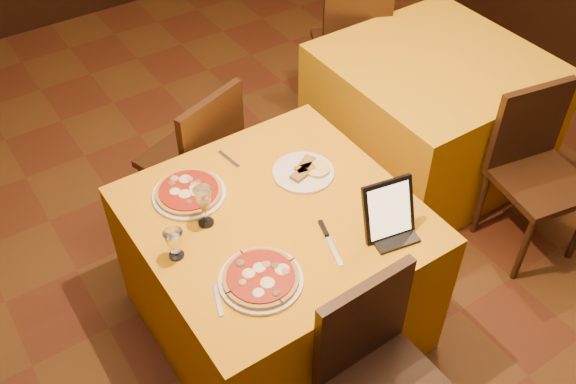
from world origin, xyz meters
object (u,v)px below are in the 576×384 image
main_table (276,271)px  chair_side_near (542,182)px  side_table (429,115)px  chair_main_far (189,158)px  chair_side_far (348,44)px  water_glass (175,244)px  pizza_near (261,279)px  pizza_far (189,193)px  wine_glass (204,206)px  tablet (389,209)px

main_table → chair_side_near: (1.38, -0.31, 0.08)m
side_table → chair_side_near: bearing=-90.0°
chair_main_far → chair_side_far: same height
water_glass → pizza_near: bearing=-54.6°
chair_main_far → chair_side_far: 1.45m
side_table → water_glass: (-1.83, -0.48, 0.44)m
chair_side_near → pizza_far: bearing=170.3°
side_table → wine_glass: 1.76m
chair_side_near → chair_side_far: 1.59m
chair_main_far → pizza_far: bearing=46.6°
pizza_far → water_glass: 0.34m
chair_main_far → pizza_far: chair_main_far is taller
main_table → chair_side_far: chair_side_far is taller
chair_side_far → water_glass: 2.25m
main_table → chair_main_far: size_ratio=1.21×
tablet → chair_side_near: bearing=11.7°
chair_main_far → water_glass: bearing=42.5°
tablet → pizza_near: bearing=-175.1°
chair_main_far → tablet: 1.27m
wine_glass → water_glass: 0.20m
chair_side_far → tablet: size_ratio=3.73×
chair_side_far → water_glass: size_ratio=7.00×
chair_main_far → water_glass: 1.00m
chair_main_far → tablet: size_ratio=3.73×
side_table → water_glass: water_glass is taller
water_glass → chair_main_far: bearing=61.6°
main_table → tablet: size_ratio=4.51×
side_table → pizza_far: (-1.63, -0.21, 0.39)m
chair_side_near → tablet: (-1.07, -0.01, 0.41)m
chair_side_near → wine_glass: size_ratio=4.79×
chair_side_far → pizza_far: bearing=56.0°
main_table → pizza_far: (-0.25, 0.29, 0.39)m
wine_glass → main_table: bearing=-22.3°
chair_side_far → wine_glass: 2.06m
side_table → pizza_near: pizza_near is taller
pizza_near → tablet: (0.55, -0.06, 0.10)m
side_table → wine_glass: size_ratio=5.79×
side_table → chair_main_far: 1.43m
chair_main_far → tablet: (0.31, -1.16, 0.41)m
wine_glass → tablet: tablet is taller
side_table → pizza_far: size_ratio=3.52×
main_table → tablet: bearing=-46.1°
pizza_near → pizza_far: bearing=90.9°
main_table → chair_main_far: 0.84m
side_table → wine_glass: bearing=-166.8°
wine_glass → tablet: 0.72m
chair_side_far → tablet: 1.97m
pizza_near → tablet: bearing=-6.0°
main_table → side_table: 1.47m
pizza_near → pizza_far: size_ratio=1.02×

